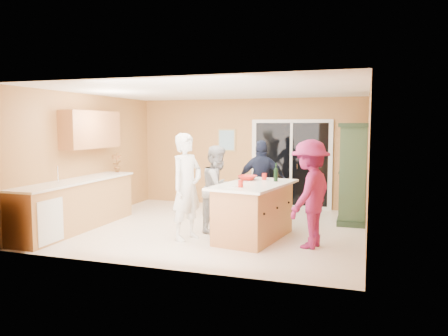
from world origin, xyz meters
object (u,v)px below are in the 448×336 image
(green_hutch, at_px, (353,174))
(woman_navy, at_px, (262,182))
(woman_magenta, at_px, (310,194))
(kitchen_island, at_px, (254,213))
(woman_grey, at_px, (218,188))
(woman_white, at_px, (187,187))

(green_hutch, distance_m, woman_navy, 1.85)
(green_hutch, relative_size, woman_magenta, 1.15)
(kitchen_island, bearing_deg, woman_magenta, -4.25)
(kitchen_island, bearing_deg, green_hutch, 59.22)
(woman_navy, bearing_deg, woman_grey, 41.61)
(woman_grey, bearing_deg, kitchen_island, -110.73)
(kitchen_island, distance_m, woman_navy, 1.33)
(kitchen_island, distance_m, woman_grey, 0.91)
(kitchen_island, height_order, woman_white, woman_white)
(woman_white, height_order, woman_magenta, woman_white)
(kitchen_island, xyz_separation_m, woman_grey, (-0.78, 0.34, 0.34))
(green_hutch, distance_m, woman_grey, 2.81)
(woman_grey, distance_m, woman_magenta, 1.85)
(woman_white, xyz_separation_m, woman_grey, (0.31, 0.75, -0.12))
(woman_grey, height_order, woman_navy, woman_navy)
(green_hutch, height_order, woman_white, green_hutch)
(woman_navy, distance_m, woman_magenta, 1.90)
(woman_white, xyz_separation_m, woman_magenta, (2.06, 0.16, -0.05))
(woman_white, bearing_deg, woman_navy, -8.66)
(woman_white, xyz_separation_m, woman_navy, (0.93, 1.67, -0.08))
(green_hutch, height_order, woman_grey, green_hutch)
(kitchen_island, height_order, woman_magenta, woman_magenta)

